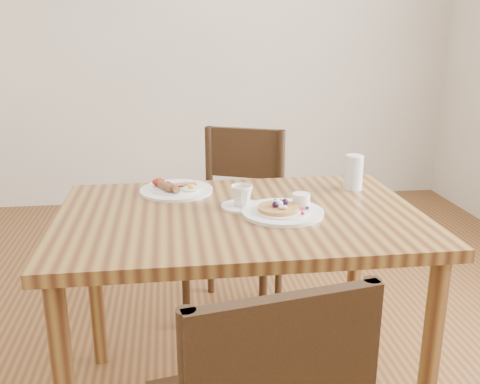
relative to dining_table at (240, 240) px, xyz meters
The scene contains 6 objects.
dining_table is the anchor object (origin of this frame).
chair_far 0.73m from the dining_table, 83.29° to the left, with size 0.55×0.55×0.88m.
pancake_plate 0.18m from the dining_table, 12.96° to the right, with size 0.27×0.27×0.06m.
breakfast_plate 0.35m from the dining_table, 128.84° to the left, with size 0.27×0.27×0.04m.
teacup_saucer 0.14m from the dining_table, 76.17° to the left, with size 0.14×0.14×0.08m.
water_glass 0.53m from the dining_table, 24.65° to the left, with size 0.07×0.07×0.13m, color silver.
Camera 1 is at (-0.22, -1.66, 1.33)m, focal length 40.00 mm.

